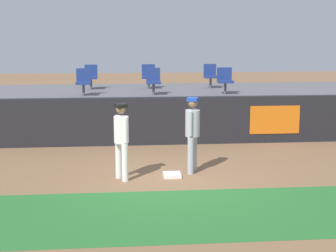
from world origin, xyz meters
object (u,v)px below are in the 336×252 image
object	(u,v)px
player_runner_visitor	(193,129)
seat_back_left	(91,76)
player_fielder_home	(121,136)
seat_back_center	(149,75)
seat_front_center	(153,80)
seat_front_right	(225,79)
seat_back_right	(210,75)
first_base	(172,175)
seat_front_left	(84,80)

from	to	relation	value
player_runner_visitor	seat_back_left	world-z (taller)	seat_back_left
player_fielder_home	seat_back_left	world-z (taller)	seat_back_left
player_runner_visitor	seat_back_center	world-z (taller)	seat_back_center
player_runner_visitor	seat_front_center	world-z (taller)	seat_front_center
seat_front_right	seat_back_right	xyz separation A→B (m)	(-0.16, 1.80, -0.00)
seat_back_center	seat_back_left	distance (m)	2.00
seat_front_center	seat_back_left	world-z (taller)	same
first_base	player_fielder_home	bearing A→B (deg)	-174.70
player_runner_visitor	seat_front_center	bearing A→B (deg)	-151.14
seat_back_right	seat_front_right	bearing A→B (deg)	-84.94
first_base	player_runner_visitor	size ratio (longest dim) A/B	0.22
player_runner_visitor	seat_back_right	distance (m)	6.63
first_base	seat_front_center	xyz separation A→B (m)	(-0.09, 4.93, 1.73)
seat_front_center	seat_back_right	bearing A→B (deg)	40.13
first_base	seat_back_left	world-z (taller)	seat_back_left
seat_back_right	seat_front_left	bearing A→B (deg)	-157.38
player_fielder_home	seat_front_left	world-z (taller)	seat_front_left
seat_front_center	seat_back_left	distance (m)	2.72
player_fielder_home	seat_back_right	size ratio (longest dim) A/B	2.05
seat_back_right	seat_front_center	bearing A→B (deg)	-139.87
first_base	seat_front_left	size ratio (longest dim) A/B	0.48
seat_back_center	player_fielder_home	bearing A→B (deg)	-98.37
seat_front_center	first_base	bearing A→B (deg)	-88.92
seat_front_right	seat_front_center	distance (m)	2.29
seat_front_right	seat_front_left	distance (m)	4.48
seat_back_center	seat_front_right	size ratio (longest dim) A/B	1.00
seat_back_center	seat_back_right	xyz separation A→B (m)	(2.18, -0.00, -0.00)
seat_back_center	seat_front_left	xyz separation A→B (m)	(-2.14, -1.80, -0.00)
seat_back_center	seat_front_center	world-z (taller)	same
seat_back_center	seat_front_right	xyz separation A→B (m)	(2.34, -1.80, 0.00)
first_base	player_fielder_home	size ratio (longest dim) A/B	0.23
player_fielder_home	first_base	bearing A→B (deg)	68.32
seat_front_right	seat_back_right	distance (m)	1.81
player_fielder_home	player_runner_visitor	xyz separation A→B (m)	(1.66, 0.43, 0.04)
first_base	player_fielder_home	world-z (taller)	player_fielder_home
player_fielder_home	seat_back_center	bearing A→B (deg)	144.66
seat_front_right	seat_back_left	xyz separation A→B (m)	(-4.34, 1.80, -0.00)
first_base	seat_back_left	bearing A→B (deg)	107.62
player_fielder_home	seat_back_right	xyz separation A→B (m)	(3.19, 6.84, 0.77)
seat_back_left	seat_back_center	bearing A→B (deg)	0.01
player_fielder_home	seat_back_center	size ratio (longest dim) A/B	2.05
seat_front_right	seat_front_center	world-z (taller)	same
seat_back_right	seat_front_center	world-z (taller)	same
seat_back_center	seat_front_center	distance (m)	1.80
seat_front_left	player_fielder_home	bearing A→B (deg)	-77.35
seat_back_right	seat_front_left	world-z (taller)	same
player_fielder_home	seat_back_left	distance (m)	6.96
seat_back_right	seat_front_left	distance (m)	4.68
seat_front_right	seat_back_right	bearing A→B (deg)	95.06
first_base	seat_back_right	size ratio (longest dim) A/B	0.48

